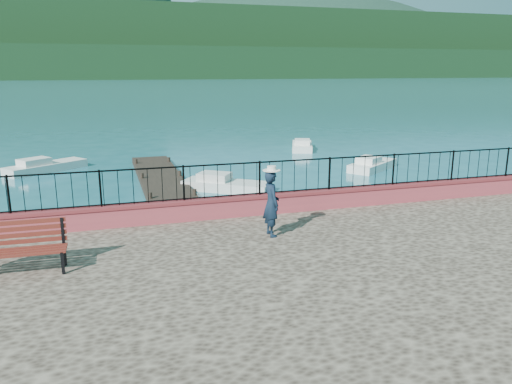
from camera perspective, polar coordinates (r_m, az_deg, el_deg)
ground at (r=11.94m, az=7.31°, el=-12.69°), size 2000.00×2000.00×0.00m
parapet at (r=14.64m, az=1.54°, el=-1.30°), size 28.00×0.46×0.58m
railing at (r=14.46m, az=1.56°, el=1.62°), size 27.00×0.05×0.95m
dock at (r=22.44m, az=-10.17°, el=0.30°), size 2.00×16.00×0.30m
far_forest at (r=309.75m, az=-16.79°, el=13.93°), size 900.00×60.00×18.00m
foothills at (r=370.09m, az=-17.07°, el=15.82°), size 900.00×120.00×44.00m
companion_hill at (r=612.37m, az=4.51°, el=13.28°), size 448.00×384.00×180.00m
park_bench at (r=11.46m, az=-25.54°, el=-6.91°), size 1.94×0.67×1.07m
person at (r=12.52m, az=1.76°, el=-1.33°), size 0.43×0.63×1.68m
hat at (r=12.31m, az=1.79°, el=2.72°), size 0.44×0.44×0.12m
boat_1 at (r=22.46m, az=-3.36°, el=1.17°), size 3.99×3.36×0.80m
boat_2 at (r=27.93m, az=13.19°, el=3.33°), size 3.65×3.12×0.80m
boat_3 at (r=29.07m, az=-22.89°, el=3.00°), size 4.21×3.58×0.80m
boat_5 at (r=34.24m, az=5.29°, el=5.51°), size 2.48×3.69×0.80m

